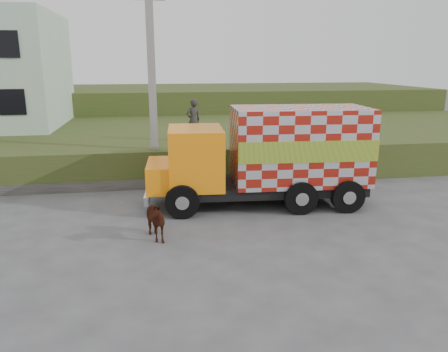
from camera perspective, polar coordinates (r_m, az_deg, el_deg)
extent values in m
plane|color=#474749|center=(13.89, -4.45, -6.08)|extent=(120.00, 120.00, 0.00)
cube|color=#2C501A|center=(23.35, -6.62, 4.30)|extent=(40.00, 12.00, 1.50)
cube|color=#2C501A|center=(35.13, -7.65, 8.95)|extent=(40.00, 12.00, 3.00)
cube|color=#595651|center=(17.81, -12.07, -1.00)|extent=(16.00, 0.50, 0.40)
cube|color=gray|center=(17.58, -9.36, 11.51)|extent=(0.30, 0.30, 8.00)
cube|color=black|center=(15.51, 5.29, -1.33)|extent=(6.95, 2.61, 0.35)
cube|color=orange|center=(14.97, -3.71, 2.48)|extent=(1.94, 2.41, 2.01)
cube|color=orange|center=(15.11, -8.06, 0.13)|extent=(1.13, 2.17, 0.90)
cube|color=silver|center=(15.45, 9.82, 4.01)|extent=(4.76, 2.68, 2.61)
cube|color=yellow|center=(14.30, 11.12, 3.09)|extent=(4.61, 0.32, 0.70)
cube|color=yellow|center=(16.62, 8.70, 4.79)|extent=(4.61, 0.32, 0.70)
cube|color=silver|center=(15.30, -9.86, -2.11)|extent=(0.29, 2.31, 0.30)
cylinder|color=black|center=(14.15, -5.48, -3.33)|extent=(1.12, 0.42, 1.10)
cylinder|color=black|center=(16.37, -5.56, -0.85)|extent=(1.12, 0.42, 1.10)
cylinder|color=black|center=(14.69, 10.00, -2.82)|extent=(1.12, 0.42, 1.10)
cylinder|color=black|center=(16.83, 7.89, -0.48)|extent=(1.12, 0.42, 1.10)
cylinder|color=black|center=(15.20, 15.84, -2.57)|extent=(1.12, 0.42, 1.10)
cylinder|color=black|center=(17.28, 13.08, -0.33)|extent=(1.12, 0.42, 1.10)
imported|color=#38130E|center=(12.59, -9.42, -5.62)|extent=(1.05, 1.52, 1.17)
imported|color=#2E2B29|center=(19.41, -4.02, 7.28)|extent=(0.80, 0.67, 1.86)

